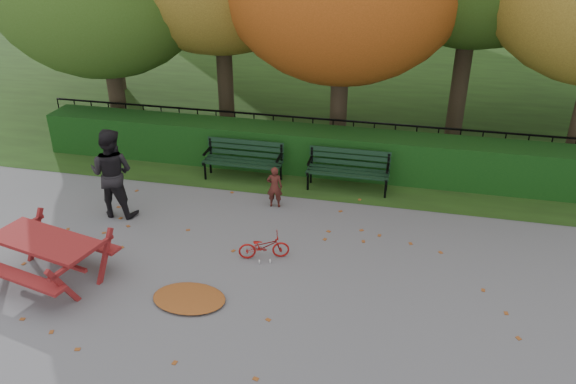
% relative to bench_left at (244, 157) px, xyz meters
% --- Properties ---
extents(ground, '(90.00, 90.00, 0.00)m').
position_rel_bench_left_xyz_m(ground, '(1.30, -3.70, -0.52)').
color(ground, slate).
rests_on(ground, ground).
extents(grass_strip, '(90.00, 90.00, 0.00)m').
position_rel_bench_left_xyz_m(grass_strip, '(1.30, 10.30, -0.51)').
color(grass_strip, '#1D3212').
rests_on(grass_strip, ground).
extents(hedge, '(13.00, 0.90, 1.00)m').
position_rel_bench_left_xyz_m(hedge, '(1.30, 0.80, -0.02)').
color(hedge, black).
rests_on(hedge, ground).
extents(iron_fence, '(14.00, 0.04, 1.02)m').
position_rel_bench_left_xyz_m(iron_fence, '(1.30, 1.60, 0.02)').
color(iron_fence, black).
rests_on(iron_fence, ground).
extents(bench_left, '(1.80, 0.57, 0.88)m').
position_rel_bench_left_xyz_m(bench_left, '(0.00, 0.00, 0.00)').
color(bench_left, black).
rests_on(bench_left, ground).
extents(bench_right, '(1.80, 0.57, 0.88)m').
position_rel_bench_left_xyz_m(bench_right, '(2.40, 0.00, 0.00)').
color(bench_right, black).
rests_on(bench_right, ground).
extents(picnic_table, '(2.13, 1.86, 0.90)m').
position_rel_bench_left_xyz_m(picnic_table, '(-2.03, -4.50, 0.10)').
color(picnic_table, maroon).
rests_on(picnic_table, ground).
extents(leaf_pile, '(1.22, 0.86, 0.08)m').
position_rel_bench_left_xyz_m(leaf_pile, '(0.44, -4.54, -0.48)').
color(leaf_pile, brown).
rests_on(leaf_pile, ground).
extents(leaf_scatter, '(9.00, 5.70, 0.01)m').
position_rel_bench_left_xyz_m(leaf_scatter, '(1.30, -3.40, -0.51)').
color(leaf_scatter, brown).
rests_on(leaf_scatter, ground).
extents(child, '(0.35, 0.24, 0.90)m').
position_rel_bench_left_xyz_m(child, '(1.02, -1.17, -0.07)').
color(child, '#461B16').
rests_on(child, ground).
extents(adult, '(0.91, 0.72, 1.84)m').
position_rel_bench_left_xyz_m(adult, '(-2.05, -2.19, 0.40)').
color(adult, black).
rests_on(adult, ground).
extents(bicycle, '(0.96, 0.58, 0.48)m').
position_rel_bench_left_xyz_m(bicycle, '(1.30, -3.09, -0.28)').
color(bicycle, '#9C100E').
rests_on(bicycle, ground).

